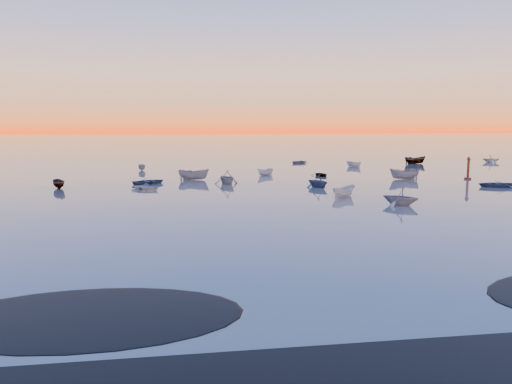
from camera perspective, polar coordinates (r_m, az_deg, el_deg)
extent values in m
plane|color=slate|center=(119.81, -6.48, 3.88)|extent=(600.00, 600.00, 0.00)
imported|color=beige|center=(62.65, -12.45, 0.27)|extent=(3.37, 3.90, 0.92)
imported|color=beige|center=(56.04, 9.99, -0.53)|extent=(3.19, 3.76, 1.22)
imported|color=slate|center=(51.45, 16.15, -1.45)|extent=(3.86, 3.86, 1.32)
cylinder|color=#4C1910|center=(79.07, 23.04, 1.39)|extent=(0.99, 0.99, 0.33)
cylinder|color=#4C1910|center=(78.95, 23.09, 2.38)|extent=(0.35, 0.35, 2.85)
cone|color=#4C1910|center=(78.83, 23.15, 3.61)|extent=(0.66, 0.66, 0.55)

